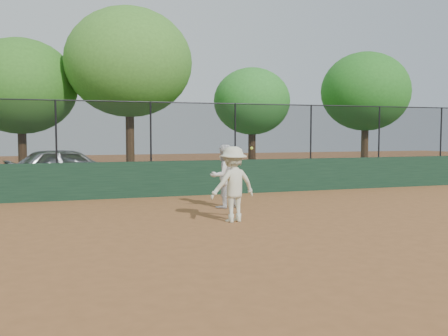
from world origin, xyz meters
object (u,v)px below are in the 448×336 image
object	(u,v)px
tree_3	(252,102)
tree_4	(366,92)
tree_1	(21,86)
parked_car	(68,167)
player_second	(224,176)
player_main	(233,184)
tree_2	(129,63)

from	to	relation	value
tree_3	tree_4	xyz separation A→B (m)	(5.35, -1.47, 0.50)
tree_1	parked_car	bearing A→B (deg)	-49.40
player_second	tree_4	bearing A→B (deg)	-158.99
parked_car	tree_1	distance (m)	4.25
parked_car	tree_1	xyz separation A→B (m)	(-1.76, 2.05, 3.29)
player_main	tree_3	distance (m)	12.46
tree_2	tree_4	xyz separation A→B (m)	(11.37, -0.24, -0.92)
parked_car	tree_1	bearing A→B (deg)	28.60
tree_3	parked_car	bearing A→B (deg)	-167.56
tree_2	tree_3	world-z (taller)	tree_2
player_second	tree_1	size ratio (longest dim) A/B	0.30
parked_car	player_main	bearing A→B (deg)	-170.59
tree_1	player_second	bearing A→B (deg)	-57.00
tree_2	tree_4	size ratio (longest dim) A/B	1.21
tree_1	tree_3	bearing A→B (deg)	-0.90
parked_car	player_second	bearing A→B (deg)	-161.51
player_second	tree_2	bearing A→B (deg)	-94.52
player_second	tree_1	xyz separation A→B (m)	(-5.88, 9.05, 3.18)
tree_2	tree_3	bearing A→B (deg)	11.57
parked_car	tree_2	bearing A→B (deg)	-87.52
tree_4	player_main	bearing A→B (deg)	-136.89
tree_2	tree_1	bearing A→B (deg)	162.05
tree_2	parked_car	bearing A→B (deg)	-165.53
player_second	tree_2	xyz separation A→B (m)	(-1.58, 7.66, 4.17)
parked_car	tree_2	xyz separation A→B (m)	(2.54, 0.66, 4.28)
player_main	tree_1	distance (m)	12.88
player_main	tree_3	world-z (taller)	tree_3
tree_4	player_second	bearing A→B (deg)	-142.82
parked_car	tree_2	distance (m)	5.02
player_main	tree_4	world-z (taller)	tree_4
player_main	tree_2	xyz separation A→B (m)	(-1.07, 9.87, 4.17)
parked_car	player_main	xyz separation A→B (m)	(3.61, -9.22, 0.11)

